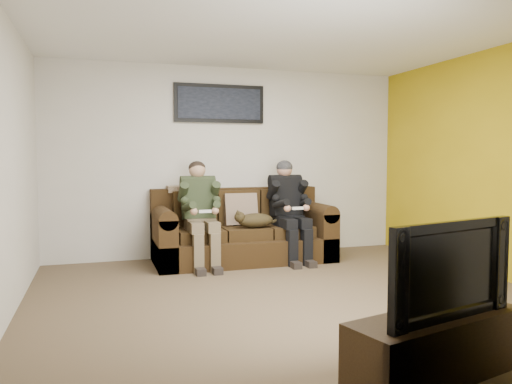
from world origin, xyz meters
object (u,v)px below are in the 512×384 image
object	(u,v)px
cat	(254,220)
tv_stand	(436,346)
person_left	(200,207)
person_right	(289,204)
sofa	(242,233)
framed_poster	(220,104)
television	(438,268)

from	to	relation	value
cat	tv_stand	size ratio (longest dim) A/B	0.53
person_left	person_right	size ratio (longest dim) A/B	0.99
sofa	person_left	size ratio (longest dim) A/B	1.75
person_right	tv_stand	xyz separation A→B (m)	(-0.42, -3.59, -0.55)
person_left	framed_poster	bearing A→B (deg)	55.55
person_right	television	bearing A→B (deg)	-96.68
person_left	person_right	distance (m)	1.19
sofa	television	distance (m)	3.80
cat	television	world-z (taller)	television
tv_stand	television	world-z (taller)	television
person_right	cat	bearing A→B (deg)	-171.27
framed_poster	cat	bearing A→B (deg)	-66.09
person_left	cat	bearing A→B (deg)	-6.42
sofa	tv_stand	distance (m)	3.79
person_left	television	size ratio (longest dim) A/B	1.27
sofa	tv_stand	size ratio (longest dim) A/B	1.86
person_left	person_right	bearing A→B (deg)	0.02
sofa	tv_stand	world-z (taller)	sofa
person_left	tv_stand	bearing A→B (deg)	-77.85
cat	person_right	bearing A→B (deg)	8.73
cat	television	bearing A→B (deg)	-88.60
sofa	person_left	xyz separation A→B (m)	(-0.60, -0.19, 0.39)
tv_stand	television	xyz separation A→B (m)	(0.00, 0.00, 0.49)
sofa	person_left	distance (m)	0.74
framed_poster	tv_stand	distance (m)	4.60
person_left	cat	world-z (taller)	person_left
person_right	tv_stand	world-z (taller)	person_right
sofa	television	world-z (taller)	television
person_right	television	size ratio (longest dim) A/B	1.28
sofa	person_right	xyz separation A→B (m)	(0.60, -0.19, 0.39)
person_right	television	xyz separation A→B (m)	(-0.42, -3.59, -0.06)
tv_stand	television	bearing A→B (deg)	0.00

